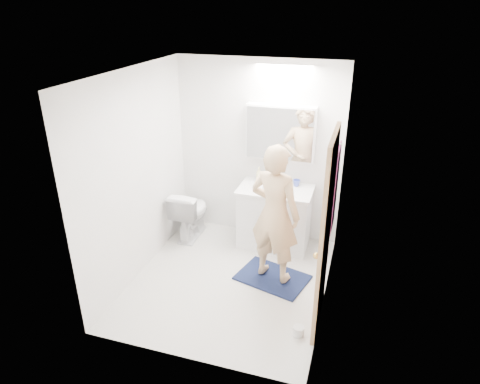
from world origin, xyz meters
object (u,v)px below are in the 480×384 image
at_px(soap_bottle_b, 267,176).
at_px(medicine_cabinet, 281,133).
at_px(vanity_cabinet, 274,218).
at_px(soap_bottle_a, 259,175).
at_px(toilet_paper_roll, 298,331).
at_px(toothbrush_cup, 297,183).
at_px(toilet, 191,213).
at_px(person, 275,214).

bearing_deg(soap_bottle_b, medicine_cabinet, 11.04).
relative_size(vanity_cabinet, medicine_cabinet, 1.02).
bearing_deg(soap_bottle_b, soap_bottle_a, -163.37).
relative_size(vanity_cabinet, toilet_paper_roll, 8.18).
bearing_deg(toilet_paper_roll, vanity_cabinet, 111.12).
bearing_deg(medicine_cabinet, toilet_paper_roll, -70.91).
xyz_separation_m(vanity_cabinet, toothbrush_cup, (0.24, 0.16, 0.47)).
distance_m(medicine_cabinet, toilet, 1.66).
xyz_separation_m(vanity_cabinet, person, (0.17, -0.78, 0.47)).
bearing_deg(toilet, medicine_cabinet, -164.55).
distance_m(toilet, soap_bottle_b, 1.17).
bearing_deg(toothbrush_cup, toilet, -168.86).
bearing_deg(soap_bottle_a, person, -65.20).
height_order(medicine_cabinet, toilet_paper_roll, medicine_cabinet).
height_order(toothbrush_cup, toilet_paper_roll, toothbrush_cup).
relative_size(soap_bottle_a, toilet_paper_roll, 1.87).
height_order(person, toilet_paper_roll, person).
bearing_deg(toilet, toilet_paper_roll, 139.54).
xyz_separation_m(soap_bottle_b, toothbrush_cup, (0.40, -0.02, -0.04)).
bearing_deg(vanity_cabinet, soap_bottle_b, 131.94).
bearing_deg(toilet_paper_roll, medicine_cabinet, 109.09).
xyz_separation_m(toilet, toothbrush_cup, (1.40, 0.28, 0.51)).
distance_m(person, toothbrush_cup, 0.94).
xyz_separation_m(toilet, soap_bottle_a, (0.89, 0.27, 0.57)).
bearing_deg(toilet, toothbrush_cup, -169.21).
relative_size(vanity_cabinet, toothbrush_cup, 9.60).
relative_size(toilet, toothbrush_cup, 7.54).
bearing_deg(toothbrush_cup, soap_bottle_b, 177.15).
bearing_deg(toilet, person, 153.10).
bearing_deg(vanity_cabinet, soap_bottle_a, 150.23).
height_order(vanity_cabinet, person, person).
xyz_separation_m(person, toothbrush_cup, (0.07, 0.94, 0.00)).
bearing_deg(soap_bottle_a, toilet, -163.49).
bearing_deg(medicine_cabinet, person, -80.03).
distance_m(vanity_cabinet, toilet, 1.16).
relative_size(person, soap_bottle_b, 10.11).
relative_size(soap_bottle_a, soap_bottle_b, 1.28).
xyz_separation_m(soap_bottle_a, toothbrush_cup, (0.50, 0.01, -0.06)).
bearing_deg(soap_bottle_b, vanity_cabinet, -48.06).
bearing_deg(toothbrush_cup, person, -94.55).
bearing_deg(medicine_cabinet, toilet, -164.20).
xyz_separation_m(medicine_cabinet, person, (0.17, -0.99, -0.64)).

